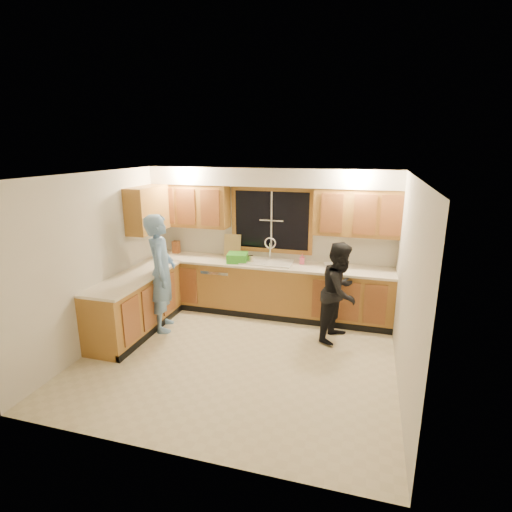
{
  "coord_description": "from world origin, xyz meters",
  "views": [
    {
      "loc": [
        1.6,
        -4.72,
        2.84
      ],
      "look_at": [
        0.07,
        0.65,
        1.3
      ],
      "focal_mm": 28.0,
      "sensor_mm": 36.0,
      "label": 1
    }
  ],
  "objects_px": {
    "dish_crate": "(237,258)",
    "bowl": "(330,265)",
    "sink": "(267,266)",
    "stove": "(114,319)",
    "woman": "(340,292)",
    "soap_bottle": "(302,259)",
    "dishwasher": "(221,286)",
    "knife_block": "(176,247)",
    "man": "(161,273)"
  },
  "relations": [
    {
      "from": "soap_bottle",
      "to": "woman",
      "type": "bearing_deg",
      "value": -46.34
    },
    {
      "from": "stove",
      "to": "bowl",
      "type": "distance_m",
      "value": 3.46
    },
    {
      "from": "knife_block",
      "to": "dishwasher",
      "type": "bearing_deg",
      "value": -9.23
    },
    {
      "from": "man",
      "to": "soap_bottle",
      "type": "height_order",
      "value": "man"
    },
    {
      "from": "woman",
      "to": "man",
      "type": "bearing_deg",
      "value": 116.82
    },
    {
      "from": "dishwasher",
      "to": "man",
      "type": "relative_size",
      "value": 0.44
    },
    {
      "from": "man",
      "to": "stove",
      "type": "bearing_deg",
      "value": 132.43
    },
    {
      "from": "knife_block",
      "to": "bowl",
      "type": "relative_size",
      "value": 1.14
    },
    {
      "from": "stove",
      "to": "knife_block",
      "type": "xyz_separation_m",
      "value": [
        0.01,
        1.99,
        0.58
      ]
    },
    {
      "from": "dishwasher",
      "to": "soap_bottle",
      "type": "distance_m",
      "value": 1.56
    },
    {
      "from": "dishwasher",
      "to": "stove",
      "type": "height_order",
      "value": "stove"
    },
    {
      "from": "woman",
      "to": "dish_crate",
      "type": "bearing_deg",
      "value": 91.69
    },
    {
      "from": "bowl",
      "to": "woman",
      "type": "bearing_deg",
      "value": -72.13
    },
    {
      "from": "stove",
      "to": "bowl",
      "type": "height_order",
      "value": "bowl"
    },
    {
      "from": "stove",
      "to": "woman",
      "type": "height_order",
      "value": "woman"
    },
    {
      "from": "stove",
      "to": "man",
      "type": "height_order",
      "value": "man"
    },
    {
      "from": "man",
      "to": "sink",
      "type": "bearing_deg",
      "value": -77.2
    },
    {
      "from": "sink",
      "to": "dishwasher",
      "type": "distance_m",
      "value": 0.96
    },
    {
      "from": "knife_block",
      "to": "man",
      "type": "bearing_deg",
      "value": -72.43
    },
    {
      "from": "dish_crate",
      "to": "man",
      "type": "bearing_deg",
      "value": -135.18
    },
    {
      "from": "sink",
      "to": "dishwasher",
      "type": "height_order",
      "value": "sink"
    },
    {
      "from": "soap_bottle",
      "to": "bowl",
      "type": "relative_size",
      "value": 0.88
    },
    {
      "from": "dish_crate",
      "to": "bowl",
      "type": "height_order",
      "value": "dish_crate"
    },
    {
      "from": "stove",
      "to": "dish_crate",
      "type": "height_order",
      "value": "dish_crate"
    },
    {
      "from": "knife_block",
      "to": "bowl",
      "type": "height_order",
      "value": "knife_block"
    },
    {
      "from": "knife_block",
      "to": "bowl",
      "type": "bearing_deg",
      "value": -0.29
    },
    {
      "from": "man",
      "to": "knife_block",
      "type": "relative_size",
      "value": 8.24
    },
    {
      "from": "man",
      "to": "bowl",
      "type": "height_order",
      "value": "man"
    },
    {
      "from": "soap_bottle",
      "to": "sink",
      "type": "bearing_deg",
      "value": -171.52
    },
    {
      "from": "stove",
      "to": "woman",
      "type": "xyz_separation_m",
      "value": [
        3.08,
        1.18,
        0.3
      ]
    },
    {
      "from": "dishwasher",
      "to": "dish_crate",
      "type": "xyz_separation_m",
      "value": [
        0.35,
        -0.09,
        0.59
      ]
    },
    {
      "from": "sink",
      "to": "knife_block",
      "type": "relative_size",
      "value": 3.82
    },
    {
      "from": "man",
      "to": "knife_block",
      "type": "bearing_deg",
      "value": -6.97
    },
    {
      "from": "man",
      "to": "knife_block",
      "type": "distance_m",
      "value": 1.26
    },
    {
      "from": "woman",
      "to": "sink",
      "type": "bearing_deg",
      "value": 81.86
    },
    {
      "from": "stove",
      "to": "woman",
      "type": "relative_size",
      "value": 0.6
    },
    {
      "from": "woman",
      "to": "dish_crate",
      "type": "relative_size",
      "value": 4.52
    },
    {
      "from": "man",
      "to": "dishwasher",
      "type": "bearing_deg",
      "value": -52.96
    },
    {
      "from": "sink",
      "to": "soap_bottle",
      "type": "xyz_separation_m",
      "value": [
        0.58,
        0.09,
        0.14
      ]
    },
    {
      "from": "dishwasher",
      "to": "knife_block",
      "type": "height_order",
      "value": "knife_block"
    },
    {
      "from": "knife_block",
      "to": "dish_crate",
      "type": "height_order",
      "value": "knife_block"
    },
    {
      "from": "sink",
      "to": "knife_block",
      "type": "height_order",
      "value": "sink"
    },
    {
      "from": "bowl",
      "to": "stove",
      "type": "bearing_deg",
      "value": -146.33
    },
    {
      "from": "stove",
      "to": "soap_bottle",
      "type": "distance_m",
      "value": 3.11
    },
    {
      "from": "dish_crate",
      "to": "bowl",
      "type": "distance_m",
      "value": 1.56
    },
    {
      "from": "woman",
      "to": "soap_bottle",
      "type": "height_order",
      "value": "woman"
    },
    {
      "from": "man",
      "to": "knife_block",
      "type": "xyz_separation_m",
      "value": [
        -0.35,
        1.2,
        0.1
      ]
    },
    {
      "from": "dish_crate",
      "to": "woman",
      "type": "bearing_deg",
      "value": -16.83
    },
    {
      "from": "dishwasher",
      "to": "bowl",
      "type": "relative_size",
      "value": 4.15
    },
    {
      "from": "sink",
      "to": "bowl",
      "type": "xyz_separation_m",
      "value": [
        1.05,
        0.07,
        0.08
      ]
    }
  ]
}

